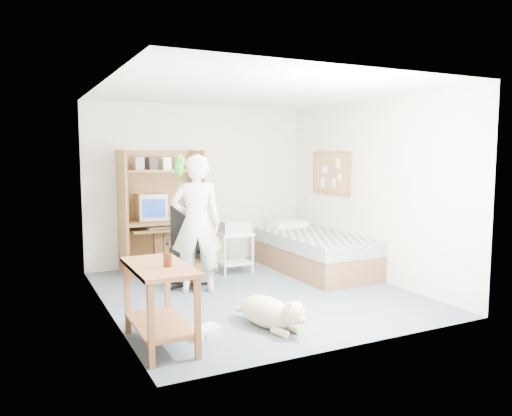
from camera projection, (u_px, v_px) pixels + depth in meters
The scene contains 21 objects.
floor at pixel (255, 292), 6.32m from camera, with size 4.00×4.00×0.00m, color #4C5B68.
wall_back at pixel (199, 185), 7.97m from camera, with size 3.60×0.02×2.50m, color silver.
wall_right at pixel (370, 189), 6.98m from camera, with size 0.02×4.00×2.50m, color silver.
wall_left at pixel (106, 200), 5.39m from camera, with size 0.02×4.00×2.50m, color silver.
ceiling at pixel (255, 91), 6.05m from camera, with size 3.60×4.00×0.02m, color white.
computer_hutch at pixel (162, 216), 7.47m from camera, with size 1.20×0.63×1.80m.
bed at pixel (315, 252), 7.42m from camera, with size 1.02×2.02×0.66m.
side_desk at pixel (160, 293), 4.52m from camera, with size 0.50×1.00×0.75m.
corkboard at pixel (331, 173), 7.75m from camera, with size 0.04×0.94×0.66m.
office_chair at pixel (187, 258), 6.57m from camera, with size 0.59×0.60×1.05m.
person at pixel (196, 224), 6.26m from camera, with size 0.63×0.42×1.74m, color silver.
parrot at pixel (180, 167), 6.10m from camera, with size 0.13×0.22×0.35m.
dog at pixel (270, 312), 5.01m from camera, with size 0.49×0.99×0.38m.
printer_cart at pixel (234, 246), 7.33m from camera, with size 0.50×0.40×0.59m.
printer at pixel (234, 227), 7.30m from camera, with size 0.42×0.32×0.18m, color #AEADA9.
crt_monitor at pixel (152, 207), 7.40m from camera, with size 0.45×0.47×0.39m.
keyboard at pixel (162, 227), 7.33m from camera, with size 0.45×0.16×0.03m, color beige.
pencil_cup at pixel (184, 215), 7.54m from camera, with size 0.08×0.08×0.12m, color gold.
drink_glass at pixel (168, 260), 4.42m from camera, with size 0.08×0.08×0.12m, color #3E190A.
floor_box_a at pixel (207, 332), 4.78m from camera, with size 0.25×0.20×0.10m, color silver.
floor_box_b at pixel (207, 332), 4.79m from camera, with size 0.18×0.22×0.08m, color beige.
Camera 1 is at (-2.72, -5.54, 1.75)m, focal length 35.00 mm.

